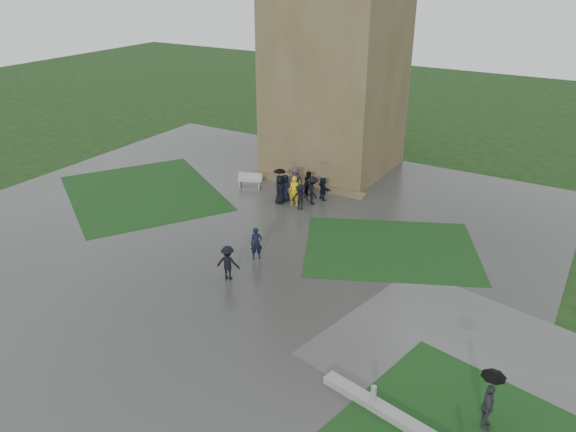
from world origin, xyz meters
The scene contains 11 objects.
ground centered at (0.00, 0.00, 0.00)m, with size 120.00×120.00×0.00m, color black.
plaza centered at (0.00, 2.00, 0.01)m, with size 34.00×34.00×0.02m, color #333331.
lawn_inset_left centered at (-8.50, 4.00, 0.03)m, with size 11.00×9.00×0.01m, color black.
lawn_inset_right centered at (8.50, 5.00, 0.03)m, with size 9.00×7.00×0.01m, color black.
tower centered at (0.00, 15.00, 9.00)m, with size 8.00×8.00×18.00m, color brown.
tower_plinth centered at (0.00, 10.60, 0.13)m, with size 9.00×0.80×0.22m, color brown.
bench centered at (-3.03, 8.55, 0.51)m, with size 1.71×1.10×0.95m.
visitor_cluster centered at (1.16, 8.08, 1.25)m, with size 3.21×3.20×2.67m.
pedestrian_mid centered at (2.95, 0.43, 0.88)m, with size 0.62×0.41×1.71m, color black.
pedestrian_near centered at (2.90, -1.94, 0.90)m, with size 1.13×0.58×1.75m, color black.
pedestrian_path centered at (15.80, -5.27, 1.20)m, with size 0.76×1.09×2.32m.
Camera 1 is at (17.38, -20.57, 14.11)m, focal length 35.00 mm.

